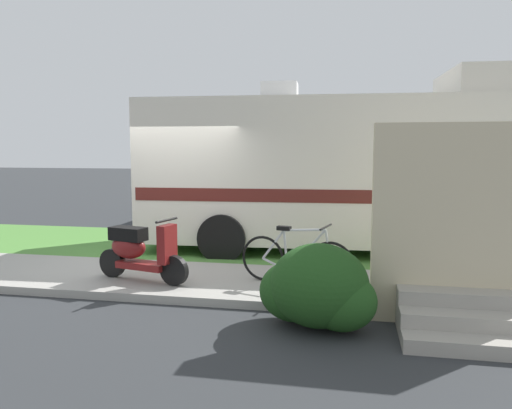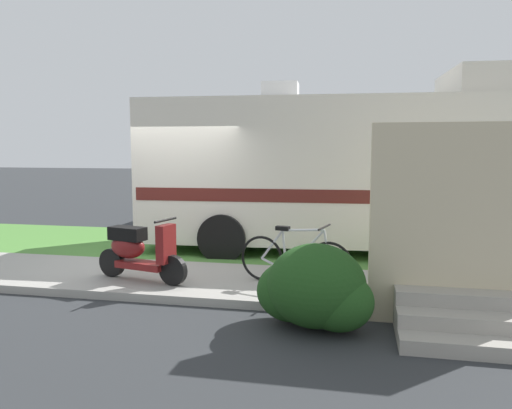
# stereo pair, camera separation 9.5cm
# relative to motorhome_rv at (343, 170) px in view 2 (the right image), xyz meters

# --- Properties ---
(ground_plane) EXTENTS (80.00, 80.00, 0.00)m
(ground_plane) POSITION_rel_motorhome_rv_xyz_m (-3.07, -1.62, -1.68)
(ground_plane) COLOR #2D3033
(sidewalk) EXTENTS (24.00, 2.00, 0.12)m
(sidewalk) POSITION_rel_motorhome_rv_xyz_m (-3.07, -2.82, -1.62)
(sidewalk) COLOR #9E9B93
(sidewalk) RESTS_ON ground
(grass_strip) EXTENTS (24.00, 3.40, 0.08)m
(grass_strip) POSITION_rel_motorhome_rv_xyz_m (-3.07, -0.12, -1.64)
(grass_strip) COLOR #4C8438
(grass_strip) RESTS_ON ground
(motorhome_rv) EXTENTS (7.73, 2.80, 3.54)m
(motorhome_rv) POSITION_rel_motorhome_rv_xyz_m (0.00, 0.00, 0.00)
(motorhome_rv) COLOR silver
(motorhome_rv) RESTS_ON ground
(scooter) EXTENTS (1.56, 0.64, 0.97)m
(scooter) POSITION_rel_motorhome_rv_xyz_m (-2.93, -3.15, -1.10)
(scooter) COLOR black
(scooter) RESTS_ON ground
(bicycle) EXTENTS (1.69, 0.59, 0.90)m
(bicycle) POSITION_rel_motorhome_rv_xyz_m (-0.59, -2.93, -1.18)
(bicycle) COLOR black
(bicycle) RESTS_ON ground
(pickup_truck_near) EXTENTS (5.53, 2.13, 1.88)m
(pickup_truck_near) POSITION_rel_motorhome_rv_xyz_m (-2.56, 4.62, -0.69)
(pickup_truck_near) COLOR #1E478C
(pickup_truck_near) RESTS_ON ground
(pickup_truck_far) EXTENTS (5.54, 2.25, 1.80)m
(pickup_truck_far) POSITION_rel_motorhome_rv_xyz_m (0.57, 7.92, -0.72)
(pickup_truck_far) COLOR #1E2328
(pickup_truck_far) RESTS_ON ground
(porch_steps) EXTENTS (2.00, 1.26, 2.40)m
(porch_steps) POSITION_rel_motorhome_rv_xyz_m (1.44, -3.91, -0.71)
(porch_steps) COLOR #9E998E
(porch_steps) RESTS_ON ground
(bush_by_porch) EXTENTS (1.38, 1.04, 0.98)m
(bush_by_porch) POSITION_rel_motorhome_rv_xyz_m (-0.18, -4.31, -1.22)
(bush_by_porch) COLOR #1E4719
(bush_by_porch) RESTS_ON ground
(bottle_green) EXTENTS (0.06, 0.06, 0.27)m
(bottle_green) POSITION_rel_motorhome_rv_xyz_m (0.75, -2.95, -1.45)
(bottle_green) COLOR brown
(bottle_green) RESTS_ON ground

